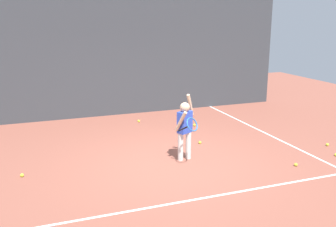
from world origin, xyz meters
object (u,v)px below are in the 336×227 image
object	(u,v)px
tennis_ball_0	(194,125)
tennis_ball_3	(336,155)
tennis_player	(185,126)
tennis_ball_6	(327,145)
tennis_ball_2	(22,175)
tennis_ball_7	(296,165)
tennis_ball_5	(200,142)
tennis_ball_4	(139,121)

from	to	relation	value
tennis_ball_0	tennis_ball_3	size ratio (longest dim) A/B	1.00
tennis_player	tennis_ball_6	world-z (taller)	tennis_player
tennis_ball_2	tennis_ball_7	bearing A→B (deg)	-14.61
tennis_ball_3	tennis_ball_5	bearing A→B (deg)	143.74
tennis_player	tennis_ball_6	distance (m)	3.47
tennis_ball_0	tennis_ball_5	world-z (taller)	same
tennis_ball_7	tennis_ball_6	bearing A→B (deg)	27.00
tennis_ball_5	tennis_ball_6	xyz separation A→B (m)	(2.66, -1.15, 0.00)
tennis_ball_4	tennis_ball_5	world-z (taller)	same
tennis_ball_4	tennis_ball_7	bearing A→B (deg)	-64.17
tennis_ball_0	tennis_ball_6	world-z (taller)	same
tennis_ball_7	tennis_ball_5	bearing A→B (deg)	122.40
tennis_ball_3	tennis_ball_6	size ratio (longest dim) A/B	1.00
tennis_player	tennis_ball_3	distance (m)	3.29
tennis_player	tennis_ball_3	bearing A→B (deg)	-44.81
tennis_ball_3	tennis_ball_6	distance (m)	0.66
tennis_ball_4	tennis_ball_6	bearing A→B (deg)	-44.53
tennis_ball_7	tennis_ball_4	bearing A→B (deg)	115.83
tennis_player	tennis_ball_3	world-z (taller)	tennis_player
tennis_ball_0	tennis_ball_2	world-z (taller)	same
tennis_ball_3	tennis_ball_6	bearing A→B (deg)	62.28
tennis_ball_3	tennis_ball_5	world-z (taller)	same
tennis_ball_5	tennis_ball_6	world-z (taller)	same
tennis_player	tennis_ball_7	size ratio (longest dim) A/B	20.46
tennis_player	tennis_ball_7	bearing A→B (deg)	-57.61
tennis_ball_4	tennis_ball_5	bearing A→B (deg)	-70.24
tennis_ball_5	tennis_ball_7	size ratio (longest dim) A/B	1.00
tennis_player	tennis_ball_2	size ratio (longest dim) A/B	20.46
tennis_ball_6	tennis_ball_0	bearing A→B (deg)	130.90
tennis_ball_6	tennis_ball_7	size ratio (longest dim) A/B	1.00
tennis_ball_2	tennis_ball_6	xyz separation A→B (m)	(6.53, -0.57, 0.00)
tennis_player	tennis_ball_7	distance (m)	2.31
tennis_player	tennis_ball_2	xyz separation A→B (m)	(-3.14, 0.23, -0.69)
tennis_ball_6	tennis_ball_7	distance (m)	1.64
tennis_ball_5	tennis_ball_7	world-z (taller)	same
tennis_player	tennis_ball_7	xyz separation A→B (m)	(1.92, -1.09, -0.69)
tennis_ball_3	tennis_ball_4	world-z (taller)	same
tennis_ball_0	tennis_player	bearing A→B (deg)	-118.73
tennis_player	tennis_ball_0	size ratio (longest dim) A/B	20.46
tennis_ball_0	tennis_ball_3	xyz separation A→B (m)	(1.88, -3.11, 0.00)
tennis_ball_0	tennis_ball_5	distance (m)	1.46
tennis_player	tennis_ball_4	distance (m)	3.16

